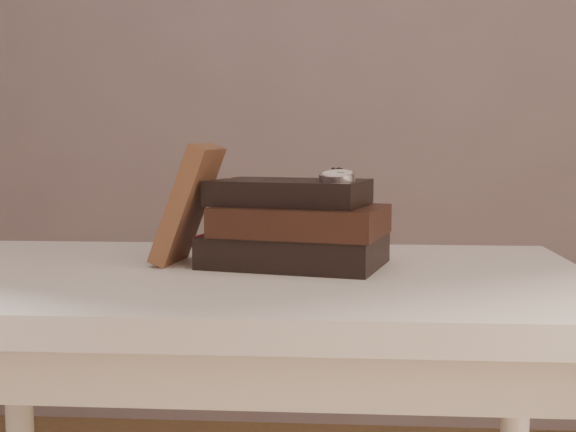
{
  "coord_description": "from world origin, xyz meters",
  "views": [
    {
      "loc": [
        0.15,
        -0.76,
        0.94
      ],
      "look_at": [
        0.06,
        0.41,
        0.82
      ],
      "focal_mm": 48.58,
      "sensor_mm": 36.0,
      "label": 1
    }
  ],
  "objects": [
    {
      "name": "journal",
      "position": [
        -0.09,
        0.41,
        0.84
      ],
      "size": [
        0.11,
        0.13,
        0.18
      ],
      "primitive_type": "cube",
      "rotation": [
        0.0,
        0.36,
        -0.12
      ],
      "color": "#472A1B",
      "rests_on": "table"
    },
    {
      "name": "back_wall",
      "position": [
        0.0,
        1.75,
        1.35
      ],
      "size": [
        3.5,
        0.02,
        2.7
      ],
      "primitive_type": "cube",
      "color": "slate",
      "rests_on": "ground"
    },
    {
      "name": "eyeglasses",
      "position": [
        0.0,
        0.51,
        0.82
      ],
      "size": [
        0.13,
        0.15,
        0.05
      ],
      "color": "silver",
      "rests_on": "book_stack"
    },
    {
      "name": "table",
      "position": [
        0.0,
        0.35,
        0.66
      ],
      "size": [
        1.0,
        0.6,
        0.75
      ],
      "color": "silver",
      "rests_on": "ground"
    },
    {
      "name": "book_stack",
      "position": [
        0.07,
        0.41,
        0.81
      ],
      "size": [
        0.29,
        0.24,
        0.13
      ],
      "color": "black",
      "rests_on": "table"
    },
    {
      "name": "pocket_watch",
      "position": [
        0.14,
        0.38,
        0.89
      ],
      "size": [
        0.07,
        0.16,
        0.02
      ],
      "color": "silver",
      "rests_on": "book_stack"
    }
  ]
}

